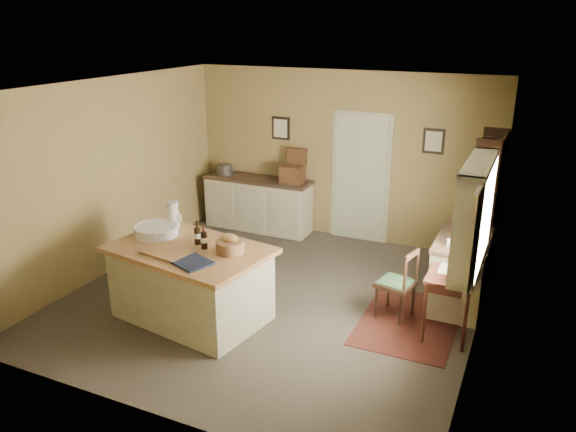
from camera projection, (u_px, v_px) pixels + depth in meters
name	position (u px, v px, depth m)	size (l,w,h in m)	color
ground	(273.00, 298.00, 7.30)	(5.00, 5.00, 0.00)	#4B4339
wall_back	(341.00, 156.00, 9.00)	(5.00, 0.10, 2.70)	olive
wall_front	(142.00, 281.00, 4.70)	(5.00, 0.10, 2.70)	olive
wall_left	(111.00, 176.00, 7.83)	(0.10, 5.00, 2.70)	olive
wall_right	(487.00, 229.00, 5.87)	(0.10, 5.00, 2.70)	olive
ceiling	(271.00, 86.00, 6.40)	(5.00, 5.00, 0.00)	silver
door	(360.00, 177.00, 8.93)	(0.97, 0.06, 2.11)	#B7BCA0
framed_prints	(353.00, 134.00, 8.78)	(2.82, 0.02, 0.38)	black
window	(479.00, 216.00, 5.66)	(0.25, 1.99, 1.12)	beige
work_island	(191.00, 281.00, 6.68)	(1.99, 1.47, 1.20)	beige
sideboard	(259.00, 202.00, 9.55)	(1.86, 0.53, 1.18)	beige
rug	(409.00, 322.00, 6.71)	(1.10, 1.60, 0.01)	#4D1F19
writing_desk	(453.00, 278.00, 6.32)	(0.52, 0.84, 0.82)	#351811
desk_chair	(396.00, 284.00, 6.70)	(0.41, 0.41, 0.87)	black
right_cabinet	(460.00, 272.00, 6.98)	(0.63, 1.12, 0.99)	beige
shelving_unit	(488.00, 205.00, 7.76)	(0.34, 0.90, 1.99)	black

